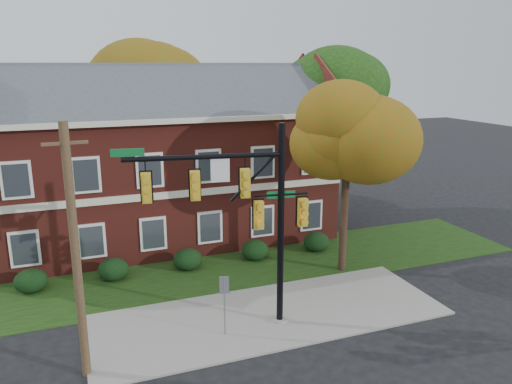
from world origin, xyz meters
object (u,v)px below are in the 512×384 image
object	(u,v)px
hedge_left	(113,270)
utility_pole	(76,254)
tree_right_rear	(336,90)
apartment_building	(163,151)
hedge_far_right	(316,242)
sign_post	(224,296)
traffic_signal	(244,206)
hedge_right	(255,250)
hedge_center	(188,259)
tree_far_rear	(159,77)
hedge_far_left	(31,281)
tree_near_right	(354,134)

from	to	relation	value
hedge_left	utility_pole	xyz separation A→B (m)	(-1.50, -7.20, 3.62)
tree_right_rear	hedge_left	bearing A→B (deg)	-157.58
apartment_building	hedge_far_right	bearing A→B (deg)	-36.89
tree_right_rear	sign_post	distance (m)	18.25
apartment_building	traffic_signal	xyz separation A→B (m)	(0.77, -11.38, -0.18)
hedge_right	sign_post	bearing A→B (deg)	-119.06
apartment_building	traffic_signal	bearing A→B (deg)	-86.14
hedge_center	tree_right_rear	bearing A→B (deg)	28.37
tree_far_rear	hedge_far_left	bearing A→B (deg)	-122.50
hedge_far_left	hedge_far_right	size ratio (longest dim) A/B	1.00
hedge_center	sign_post	distance (m)	6.62
apartment_building	hedge_right	distance (m)	7.73
hedge_far_right	utility_pole	distance (m)	14.45
apartment_building	tree_far_rear	size ratio (longest dim) A/B	1.63
hedge_center	tree_right_rear	xyz separation A→B (m)	(11.31, 6.11, 7.60)
hedge_far_right	tree_near_right	size ratio (longest dim) A/B	0.16
tree_near_right	tree_far_rear	xyz separation A→B (m)	(-5.88, 15.93, 2.17)
tree_far_rear	tree_right_rear	bearing A→B (deg)	-35.00
hedge_far_right	apartment_building	bearing A→B (deg)	143.11
utility_pole	hedge_far_left	bearing A→B (deg)	99.88
apartment_building	tree_near_right	bearing A→B (deg)	-48.23
hedge_center	sign_post	xyz separation A→B (m)	(-0.13, -6.53, 1.09)
hedge_far_left	sign_post	world-z (taller)	sign_post
hedge_far_left	utility_pole	bearing A→B (deg)	-74.46
hedge_far_left	traffic_signal	xyz separation A→B (m)	(7.77, -6.12, 4.28)
hedge_far_left	tree_right_rear	size ratio (longest dim) A/B	0.13
hedge_center	tree_right_rear	size ratio (longest dim) A/B	0.13
hedge_center	tree_far_rear	size ratio (longest dim) A/B	0.12
tree_near_right	sign_post	world-z (taller)	tree_near_right
apartment_building	sign_post	size ratio (longest dim) A/B	7.89
tree_near_right	hedge_far_left	bearing A→B (deg)	168.73
apartment_building	hedge_right	bearing A→B (deg)	-56.33
hedge_far_left	traffic_signal	world-z (taller)	traffic_signal
tree_far_rear	apartment_building	bearing A→B (deg)	-99.71
hedge_center	hedge_right	xyz separation A→B (m)	(3.50, 0.00, 0.00)
hedge_far_right	traffic_signal	world-z (taller)	traffic_signal
traffic_signal	sign_post	bearing A→B (deg)	-146.80
tree_far_rear	hedge_far_right	bearing A→B (deg)	-66.63
hedge_left	hedge_right	size ratio (longest dim) A/B	1.00
sign_post	hedge_far_left	bearing A→B (deg)	152.08
hedge_left	hedge_far_right	xyz separation A→B (m)	(10.50, 0.00, 0.00)
sign_post	tree_right_rear	bearing A→B (deg)	63.48
hedge_far_right	tree_right_rear	bearing A→B (deg)	54.77
hedge_right	traffic_signal	distance (m)	7.95
hedge_center	tree_near_right	world-z (taller)	tree_near_right
hedge_right	tree_far_rear	size ratio (longest dim) A/B	0.12
tree_near_right	utility_pole	size ratio (longest dim) A/B	1.05
hedge_far_left	tree_right_rear	xyz separation A→B (m)	(18.31, 6.11, 7.60)
hedge_left	traffic_signal	world-z (taller)	traffic_signal
tree_near_right	hedge_far_right	bearing A→B (deg)	94.52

